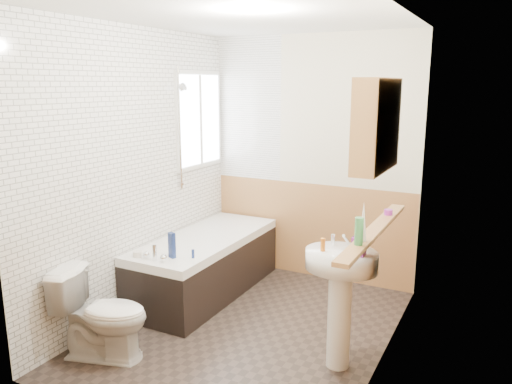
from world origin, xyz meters
TOP-DOWN VIEW (x-y plane):
  - floor at (0.00, 0.00)m, footprint 2.80×2.80m
  - ceiling at (0.00, 0.00)m, footprint 2.80×2.80m
  - wall_back at (0.00, 1.41)m, footprint 2.20×0.02m
  - wall_front at (0.00, -1.41)m, footprint 2.20×0.02m
  - wall_left at (-1.11, 0.00)m, footprint 0.02×2.80m
  - wall_right at (1.11, 0.00)m, footprint 0.02×2.80m
  - wainscot_right at (1.09, 0.00)m, footprint 0.01×2.80m
  - wainscot_front at (0.00, -1.39)m, footprint 2.20×0.01m
  - wainscot_back at (0.00, 1.39)m, footprint 2.20×0.01m
  - tile_cladding_left at (-1.09, 0.00)m, footprint 0.01×2.80m
  - tile_return_back at (-0.73, 1.39)m, footprint 0.75×0.01m
  - window at (-1.06, 0.95)m, footprint 0.03×0.79m
  - bathtub at (-0.73, 0.49)m, footprint 0.70×1.72m
  - shower_riser at (-1.04, 0.58)m, footprint 0.10×0.08m
  - toilet at (-0.76, -0.86)m, footprint 0.77×0.57m
  - sink at (0.84, -0.18)m, footprint 0.51×0.41m
  - pine_shelf at (1.04, -0.09)m, footprint 0.10×1.53m
  - medicine_cabinet at (1.01, -0.08)m, footprint 0.17×0.67m
  - foam_can at (1.04, -0.49)m, footprint 0.06×0.06m
  - green_bottle at (1.04, -0.41)m, footprint 0.05×0.05m
  - black_jar at (1.04, 0.31)m, footprint 0.07×0.07m
  - soap_bottle at (0.97, -0.21)m, footprint 0.09×0.19m
  - clear_bottle at (0.72, -0.24)m, footprint 0.04×0.04m
  - blue_gel at (-0.65, -0.14)m, footprint 0.07×0.06m
  - cream_jar at (-0.92, -0.26)m, footprint 0.09×0.09m
  - orange_bottle at (-0.48, -0.07)m, footprint 0.03×0.03m

SIDE VIEW (x-z plane):
  - floor at x=0.00m, z-range 0.00..0.00m
  - bathtub at x=-0.73m, z-range -0.06..0.65m
  - toilet at x=-0.76m, z-range 0.00..0.68m
  - wainscot_right at x=1.09m, z-range 0.00..1.00m
  - wainscot_front at x=0.00m, z-range 0.00..1.00m
  - wainscot_back at x=0.00m, z-range 0.00..1.00m
  - cream_jar at x=-0.92m, z-range 0.57..0.62m
  - orange_bottle at x=-0.48m, z-range 0.57..0.65m
  - sink at x=0.84m, z-range 0.13..1.12m
  - blue_gel at x=-0.65m, z-range 0.57..0.79m
  - soap_bottle at x=0.97m, z-range 0.88..0.97m
  - clear_bottle at x=0.72m, z-range 0.88..0.97m
  - pine_shelf at x=1.04m, z-range 1.02..1.05m
  - black_jar at x=1.04m, z-range 1.05..1.09m
  - foam_can at x=1.04m, z-range 1.05..1.22m
  - green_bottle at x=1.04m, z-range 1.05..1.30m
  - wall_back at x=0.00m, z-range 0.00..2.50m
  - wall_front at x=0.00m, z-range 0.00..2.50m
  - wall_left at x=-1.11m, z-range 0.00..2.50m
  - wall_right at x=1.11m, z-range 0.00..2.50m
  - tile_cladding_left at x=-1.09m, z-range 0.00..2.50m
  - window at x=-1.06m, z-range 1.15..2.15m
  - shower_riser at x=-1.04m, z-range 1.10..2.28m
  - medicine_cabinet at x=1.01m, z-range 1.45..2.05m
  - tile_return_back at x=-0.73m, z-range 1.00..2.50m
  - ceiling at x=0.00m, z-range 2.50..2.50m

